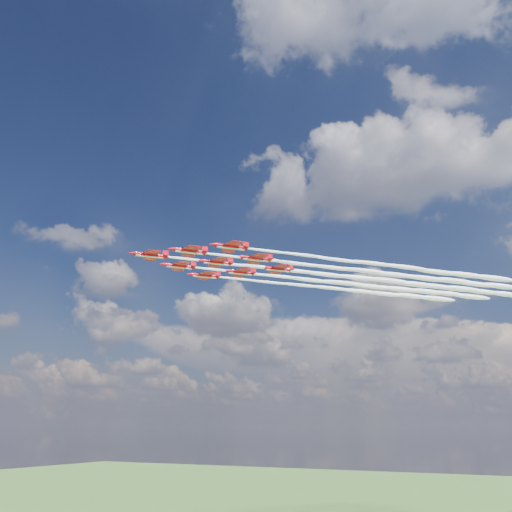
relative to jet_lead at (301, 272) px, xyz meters
The scene contains 9 objects.
jet_lead is the anchor object (origin of this frame).
jet_row2_port 11.84m from the jet_lead, ahead, with size 69.23×72.53×2.73m.
jet_row2_starb 11.84m from the jet_lead, 82.80° to the left, with size 69.23×72.53×2.73m.
jet_row3_port 23.67m from the jet_lead, ahead, with size 69.23×72.53×2.73m.
jet_row3_centre 19.05m from the jet_lead, 46.37° to the left, with size 69.23×72.53×2.73m.
jet_row3_starb 23.67m from the jet_lead, 82.80° to the left, with size 69.23×72.53×2.73m.
jet_row4_port 29.42m from the jet_lead, 32.55° to the left, with size 69.23×72.53×2.73m.
jet_row4_starb 29.42m from the jet_lead, 60.20° to the left, with size 69.23×72.53×2.73m.
jet_tail 38.09m from the jet_lead, 46.37° to the left, with size 69.23×72.53×2.73m.
Camera 1 is at (78.67, -113.20, 31.21)m, focal length 35.00 mm.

